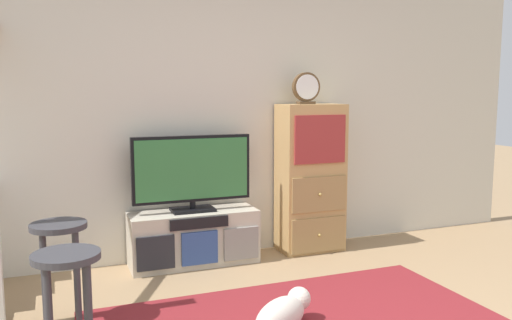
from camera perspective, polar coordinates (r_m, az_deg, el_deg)
name	(u,v)px	position (r m, az deg, el deg)	size (l,w,h in m)	color
back_wall	(217,104)	(4.70, -4.23, 6.07)	(6.40, 0.12, 2.70)	beige
media_console	(194,238)	(4.53, -6.76, -8.41)	(1.08, 0.38, 0.46)	#BCB29E
television	(192,171)	(4.43, -6.95, -1.22)	(1.01, 0.22, 0.64)	black
side_cabinet	(311,178)	(4.83, 5.96, -1.99)	(0.58, 0.38, 1.35)	tan
desk_clock	(306,88)	(4.72, 5.48, 7.77)	(0.26, 0.08, 0.28)	#4C3823
bar_stool_near	(67,284)	(2.88, -19.82, -12.59)	(0.34, 0.34, 0.66)	#333338
bar_stool_far	(60,249)	(3.49, -20.57, -9.07)	(0.34, 0.34, 0.66)	#333338
dog	(283,314)	(3.34, 2.96, -16.36)	(0.49, 0.40, 0.23)	beige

